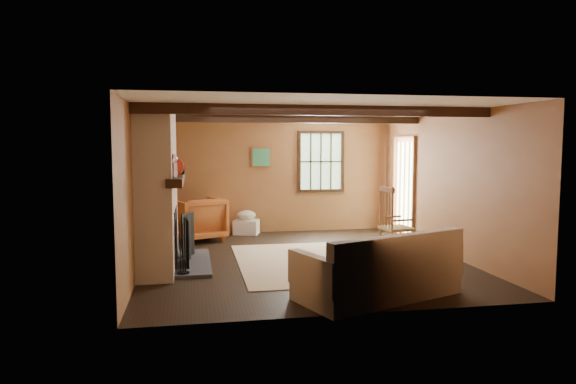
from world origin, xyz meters
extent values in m
plane|color=black|center=(0.00, 0.00, 0.00)|extent=(5.50, 5.50, 0.00)
cube|color=brown|center=(0.00, 2.75, 1.20)|extent=(5.00, 0.02, 2.40)
cube|color=brown|center=(0.00, -2.75, 1.20)|extent=(5.00, 0.02, 2.40)
cube|color=brown|center=(-2.50, 0.00, 1.20)|extent=(0.02, 5.50, 2.40)
cube|color=brown|center=(2.50, 0.00, 1.20)|extent=(0.02, 5.50, 2.40)
cube|color=white|center=(0.00, 0.00, 2.40)|extent=(5.00, 5.50, 0.02)
cube|color=#321810|center=(0.00, -1.20, 2.33)|extent=(5.00, 0.12, 0.14)
cube|color=#321810|center=(0.00, 1.20, 2.33)|extent=(5.00, 0.12, 0.14)
cube|color=#321810|center=(1.00, 2.72, 1.50)|extent=(1.02, 0.06, 1.32)
cube|color=#A1C798|center=(1.00, 2.75, 1.50)|extent=(0.90, 0.01, 1.20)
cube|color=#321810|center=(1.00, 2.73, 1.50)|extent=(0.90, 0.03, 0.02)
cube|color=brown|center=(2.47, 1.70, 1.00)|extent=(0.06, 1.00, 2.06)
cube|color=#A1C798|center=(2.50, 1.70, 1.00)|extent=(0.01, 0.80, 1.85)
cube|color=brown|center=(-0.30, 2.72, 1.60)|extent=(0.42, 0.03, 0.42)
cube|color=#287A70|center=(-0.30, 2.71, 1.60)|extent=(0.36, 0.01, 0.36)
cube|color=brown|center=(-2.25, 0.00, 1.20)|extent=(0.50, 2.20, 2.40)
cube|color=black|center=(-2.18, 0.00, 0.45)|extent=(0.38, 1.00, 0.85)
cube|color=#3C3C41|center=(-1.75, 0.00, 0.03)|extent=(0.55, 1.80, 0.05)
cube|color=#321810|center=(-1.97, 0.00, 1.35)|extent=(0.22, 2.30, 0.12)
cube|color=black|center=(-1.82, -0.36, 0.41)|extent=(0.05, 0.36, 0.71)
cube|color=black|center=(-1.82, 0.01, 0.41)|extent=(0.10, 0.35, 0.71)
cube|color=black|center=(-1.82, 0.37, 0.41)|extent=(0.20, 0.32, 0.71)
cylinder|color=black|center=(-1.88, -0.77, 0.06)|extent=(0.18, 0.18, 0.02)
cylinder|color=black|center=(-1.91, -0.80, 0.41)|extent=(0.02, 0.02, 0.71)
cylinder|color=black|center=(-1.88, -0.77, 0.41)|extent=(0.02, 0.02, 0.71)
cylinder|color=black|center=(-1.85, -0.74, 0.41)|extent=(0.02, 0.02, 0.71)
cylinder|color=silver|center=(-1.98, -0.81, 1.52)|extent=(0.10, 0.10, 0.21)
sphere|color=silver|center=(-1.98, -0.81, 1.68)|extent=(0.12, 0.12, 0.12)
cylinder|color=red|center=(-1.98, -0.31, 1.54)|extent=(0.27, 0.07, 0.26)
cube|color=black|center=(-1.98, 0.10, 1.48)|extent=(0.26, 0.18, 0.13)
cylinder|color=#321810|center=(-1.98, 0.48, 1.45)|extent=(0.07, 0.07, 0.09)
cylinder|color=#321810|center=(-1.98, 0.66, 1.45)|extent=(0.07, 0.07, 0.08)
cube|color=#D6B48E|center=(0.20, -0.20, 0.00)|extent=(2.50, 3.00, 0.01)
cube|color=#A58950|center=(1.67, 0.10, 0.45)|extent=(0.52, 0.54, 0.05)
cube|color=brown|center=(1.47, 0.07, 1.12)|extent=(0.11, 0.46, 0.08)
cylinder|color=brown|center=(1.89, -0.07, 0.23)|extent=(0.04, 0.04, 0.44)
cylinder|color=brown|center=(1.84, 0.33, 0.23)|extent=(0.04, 0.04, 0.44)
cylinder|color=brown|center=(1.50, -0.12, 0.23)|extent=(0.04, 0.04, 0.44)
cylinder|color=brown|center=(1.44, 0.27, 0.23)|extent=(0.04, 0.04, 0.44)
cylinder|color=brown|center=(1.50, -0.12, 0.80)|extent=(0.04, 0.04, 0.75)
cylinder|color=brown|center=(1.44, 0.27, 0.80)|extent=(0.04, 0.04, 0.75)
cylinder|color=brown|center=(1.48, -0.03, 0.78)|extent=(0.02, 0.02, 0.62)
cylinder|color=brown|center=(1.47, 0.07, 0.78)|extent=(0.02, 0.02, 0.62)
cylinder|color=brown|center=(1.46, 0.17, 0.78)|extent=(0.02, 0.02, 0.62)
cube|color=brown|center=(1.70, -0.12, 0.62)|extent=(0.42, 0.10, 0.03)
cube|color=brown|center=(1.64, 0.32, 0.62)|extent=(0.42, 0.10, 0.03)
cube|color=brown|center=(1.69, -0.10, 0.01)|extent=(0.84, 0.16, 0.03)
cube|color=brown|center=(1.64, 0.30, 0.01)|extent=(0.84, 0.16, 0.03)
cube|color=beige|center=(0.50, -2.15, 0.22)|extent=(2.19, 1.55, 0.44)
cube|color=beige|center=(0.63, -2.50, 0.55)|extent=(1.92, 0.85, 0.55)
cube|color=beige|center=(-0.39, -2.49, 0.42)|extent=(0.45, 0.89, 0.40)
cube|color=beige|center=(1.38, -1.81, 0.42)|extent=(0.45, 0.89, 0.40)
ellipsoid|color=beige|center=(0.93, -1.88, 0.55)|extent=(0.38, 0.25, 0.36)
cylinder|color=brown|center=(-2.07, 2.54, 0.06)|extent=(0.39, 0.12, 0.12)
cylinder|color=brown|center=(-1.94, 2.54, 0.06)|extent=(0.39, 0.12, 0.12)
cylinder|color=brown|center=(-1.82, 2.54, 0.06)|extent=(0.39, 0.12, 0.12)
cylinder|color=brown|center=(-2.07, 2.54, 0.17)|extent=(0.39, 0.12, 0.12)
cylinder|color=brown|center=(-1.94, 2.54, 0.17)|extent=(0.39, 0.12, 0.12)
cylinder|color=brown|center=(-1.82, 2.54, 0.17)|extent=(0.39, 0.12, 0.12)
cube|color=white|center=(-0.64, 2.55, 0.15)|extent=(0.59, 0.52, 0.30)
ellipsoid|color=beige|center=(-0.64, 2.55, 0.40)|extent=(0.49, 0.44, 0.20)
imported|color=#BF6026|center=(-1.64, 2.00, 0.42)|extent=(1.18, 1.19, 0.84)
camera|label=1|loc=(-1.72, -8.04, 1.87)|focal=32.00mm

